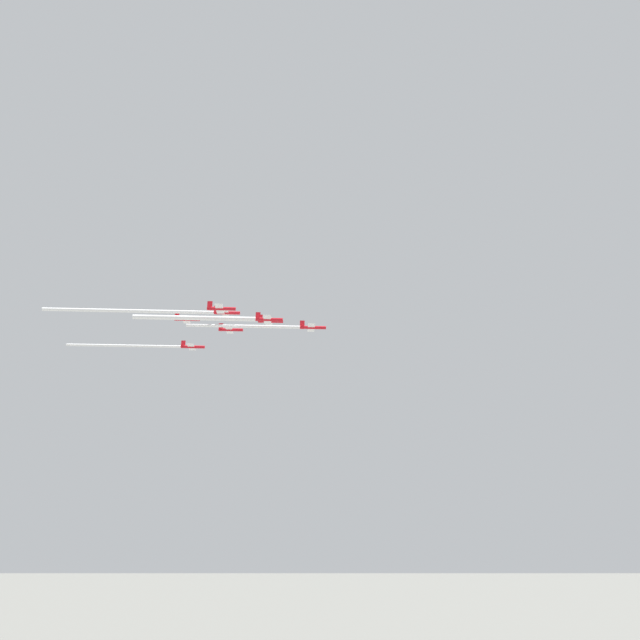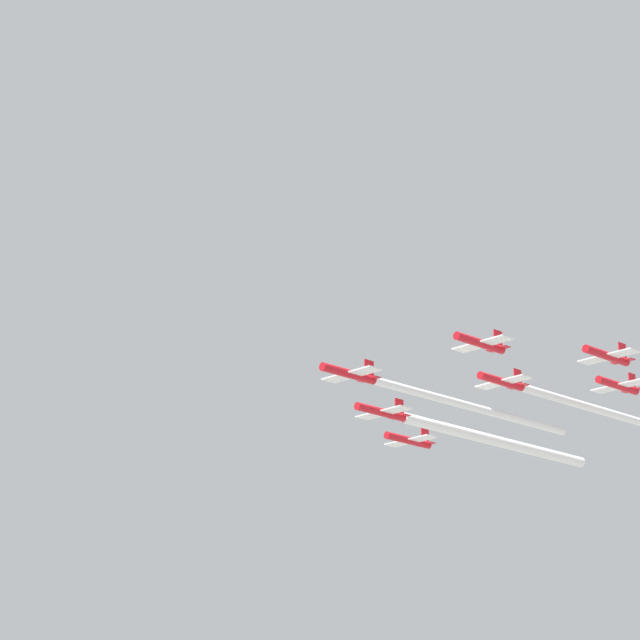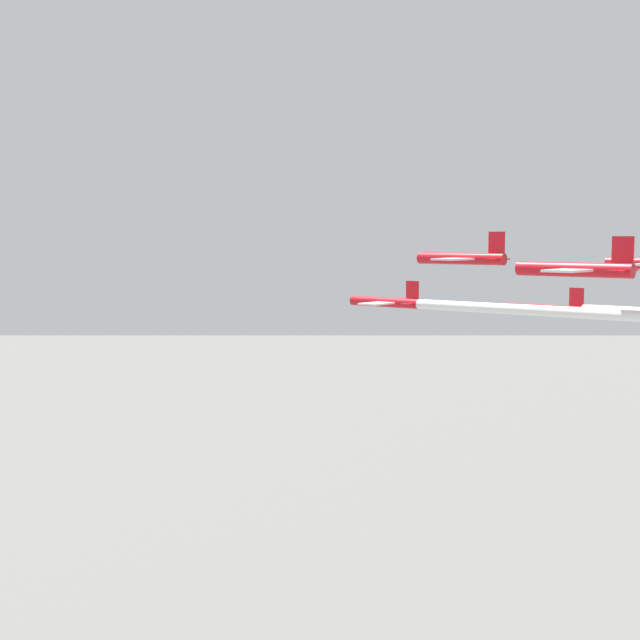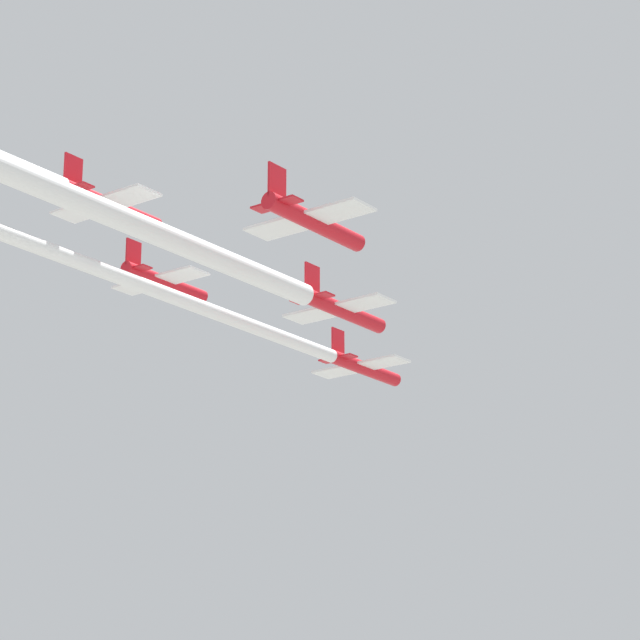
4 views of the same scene
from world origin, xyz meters
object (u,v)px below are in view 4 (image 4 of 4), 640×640
object	(u,v)px
jet_1	(162,281)
jet_5	(311,220)
jet_2	(341,309)
jet_0	(362,367)
jet_4	(108,204)

from	to	relation	value
jet_1	jet_5	bearing A→B (deg)	-29.54
jet_5	jet_1	bearing A→B (deg)	150.46
jet_2	jet_1	bearing A→B (deg)	-180.00
jet_0	jet_5	distance (m)	31.99
jet_0	jet_4	bearing A→B (deg)	-90.00
jet_0	jet_4	world-z (taller)	jet_4
jet_1	jet_2	distance (m)	17.08
jet_1	jet_4	distance (m)	16.00
jet_1	jet_5	distance (m)	28.46
jet_0	jet_2	xyz separation A→B (m)	(-13.90, -7.92, -0.55)
jet_2	jet_4	distance (m)	16.75
jet_5	jet_0	bearing A→B (deg)	120.47
jet_5	jet_2	bearing A→B (deg)	120.47
jet_0	jet_1	xyz separation A→B (m)	(-13.68, 8.30, 4.81)
jet_0	jet_2	size ratio (longest dim) A/B	1.00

